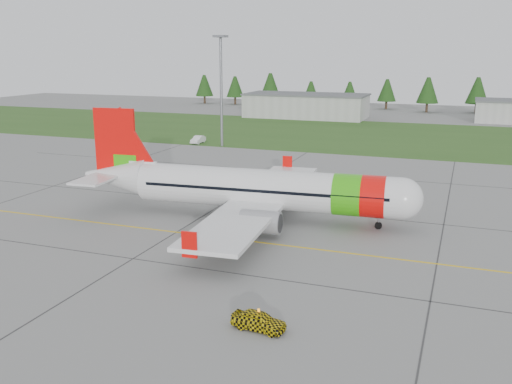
% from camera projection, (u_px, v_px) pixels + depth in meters
% --- Properties ---
extents(ground, '(320.00, 320.00, 0.00)m').
position_uv_depth(ground, '(298.00, 283.00, 44.71)').
color(ground, gray).
rests_on(ground, ground).
extents(aircraft, '(37.89, 34.99, 11.47)m').
position_uv_depth(aircraft, '(257.00, 189.00, 60.82)').
color(aircraft, silver).
rests_on(aircraft, ground).
extents(follow_me_car, '(1.40, 1.60, 3.68)m').
position_uv_depth(follow_me_car, '(259.00, 303.00, 36.78)').
color(follow_me_car, yellow).
rests_on(follow_me_car, ground).
extents(service_van, '(1.64, 1.56, 4.48)m').
position_uv_depth(service_van, '(198.00, 132.00, 111.09)').
color(service_van, silver).
rests_on(service_van, ground).
extents(grass_strip, '(320.00, 50.00, 0.03)m').
position_uv_depth(grass_strip, '(408.00, 137.00, 119.28)').
color(grass_strip, '#30561E').
rests_on(grass_strip, ground).
extents(taxi_guideline, '(120.00, 0.25, 0.02)m').
position_uv_depth(taxi_guideline, '(323.00, 250.00, 51.99)').
color(taxi_guideline, gold).
rests_on(taxi_guideline, ground).
extents(hangar_west, '(32.00, 14.00, 6.00)m').
position_uv_depth(hangar_west, '(306.00, 106.00, 154.18)').
color(hangar_west, '#A8A8A3').
rests_on(hangar_west, ground).
extents(floodlight_mast, '(0.50, 0.50, 20.00)m').
position_uv_depth(floodlight_mast, '(221.00, 93.00, 105.88)').
color(floodlight_mast, slate).
rests_on(floodlight_mast, ground).
extents(treeline, '(160.00, 8.00, 10.00)m').
position_uv_depth(treeline, '(429.00, 94.00, 169.00)').
color(treeline, '#1C3F14').
rests_on(treeline, ground).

